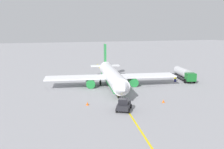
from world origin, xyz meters
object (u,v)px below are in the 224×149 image
object	(u,v)px
safety_cone_nose	(163,101)
airplane	(112,76)
fuel_tanker	(184,74)
refueling_worker	(175,79)
safety_cone_wingtip	(87,104)
pushback_tug	(124,105)

from	to	relation	value
safety_cone_nose	airplane	bearing A→B (deg)	-161.39
airplane	fuel_tanker	xyz separation A→B (m)	(-1.07, 21.01, -0.81)
refueling_worker	safety_cone_wingtip	world-z (taller)	refueling_worker
airplane	fuel_tanker	distance (m)	21.06
fuel_tanker	refueling_worker	size ratio (longest dim) A/B	6.54
airplane	safety_cone_nose	distance (m)	16.69
pushback_tug	safety_cone_nose	xyz separation A→B (m)	(-1.92, 8.71, -0.72)
airplane	safety_cone_wingtip	world-z (taller)	airplane
refueling_worker	pushback_tug	bearing A→B (deg)	-50.56
safety_cone_nose	pushback_tug	bearing A→B (deg)	-77.60
refueling_worker	airplane	bearing A→B (deg)	-91.35
fuel_tanker	airplane	bearing A→B (deg)	-87.08
fuel_tanker	pushback_tug	xyz separation A→B (m)	(18.66, -24.45, -0.72)
safety_cone_wingtip	fuel_tanker	bearing A→B (deg)	115.02
fuel_tanker	safety_cone_wingtip	xyz separation A→B (m)	(13.89, -29.77, -1.43)
safety_cone_wingtip	safety_cone_nose	bearing A→B (deg)	78.50
fuel_tanker	safety_cone_nose	world-z (taller)	fuel_tanker
airplane	pushback_tug	bearing A→B (deg)	-11.05
safety_cone_nose	safety_cone_wingtip	size ratio (longest dim) A/B	0.95
airplane	pushback_tug	size ratio (longest dim) A/B	7.77
fuel_tanker	refueling_worker	xyz separation A→B (m)	(1.48, -3.56, -0.91)
refueling_worker	safety_cone_wingtip	distance (m)	29.00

